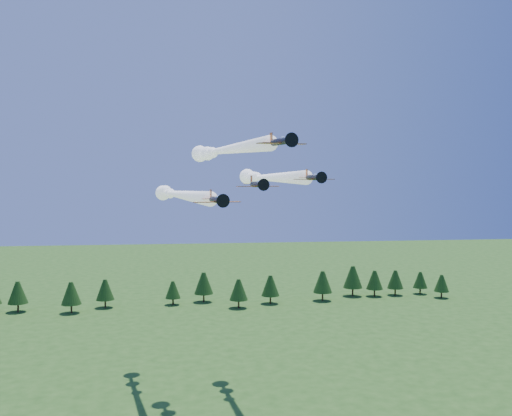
{
  "coord_description": "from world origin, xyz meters",
  "views": [
    {
      "loc": [
        -13.19,
        -92.31,
        45.13
      ],
      "look_at": [
        -1.65,
        0.0,
        40.2
      ],
      "focal_mm": 40.0,
      "sensor_mm": 36.0,
      "label": 1
    }
  ],
  "objects": [
    {
      "name": "plane_lead",
      "position": [
        -5.39,
        20.63,
        50.62
      ],
      "size": [
        16.52,
        50.23,
        3.7
      ],
      "rotation": [
        0.0,
        0.0,
        0.24
      ],
      "color": "black",
      "rests_on": "ground"
    },
    {
      "name": "plane_slot",
      "position": [
        -0.77,
        5.46,
        43.99
      ],
      "size": [
        7.49,
        8.18,
        2.62
      ],
      "rotation": [
        0.0,
        0.0,
        0.16
      ],
      "color": "black",
      "rests_on": "ground"
    },
    {
      "name": "treeline",
      "position": [
        2.93,
        109.85,
        6.62
      ],
      "size": [
        166.73,
        21.94,
        11.93
      ],
      "color": "#382314",
      "rests_on": "ground"
    },
    {
      "name": "plane_left",
      "position": [
        -14.75,
        31.19,
        41.61
      ],
      "size": [
        16.64,
        59.21,
        3.7
      ],
      "rotation": [
        0.0,
        0.0,
        0.2
      ],
      "color": "black",
      "rests_on": "ground"
    },
    {
      "name": "plane_right",
      "position": [
        4.37,
        29.06,
        45.19
      ],
      "size": [
        11.6,
        49.84,
        3.7
      ],
      "rotation": [
        0.0,
        0.0,
        0.14
      ],
      "color": "black",
      "rests_on": "ground"
    }
  ]
}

